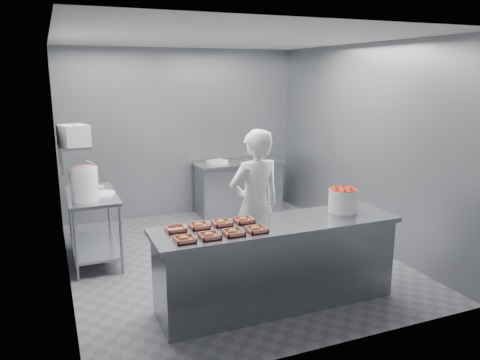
# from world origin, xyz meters

# --- Properties ---
(floor) EXTENTS (4.50, 4.50, 0.00)m
(floor) POSITION_xyz_m (0.00, 0.00, 0.00)
(floor) COLOR #4C4C51
(floor) RESTS_ON ground
(ceiling) EXTENTS (4.50, 4.50, 0.00)m
(ceiling) POSITION_xyz_m (0.00, 0.00, 2.80)
(ceiling) COLOR white
(ceiling) RESTS_ON wall_back
(wall_back) EXTENTS (4.00, 0.04, 2.80)m
(wall_back) POSITION_xyz_m (0.00, 2.25, 1.40)
(wall_back) COLOR slate
(wall_back) RESTS_ON ground
(wall_left) EXTENTS (0.04, 4.50, 2.80)m
(wall_left) POSITION_xyz_m (-2.00, 0.00, 1.40)
(wall_left) COLOR slate
(wall_left) RESTS_ON ground
(wall_right) EXTENTS (0.04, 4.50, 2.80)m
(wall_right) POSITION_xyz_m (2.00, 0.00, 1.40)
(wall_right) COLOR slate
(wall_right) RESTS_ON ground
(service_counter) EXTENTS (2.60, 0.70, 0.90)m
(service_counter) POSITION_xyz_m (0.00, -1.35, 0.45)
(service_counter) COLOR slate
(service_counter) RESTS_ON ground
(prep_table) EXTENTS (0.60, 1.20, 0.90)m
(prep_table) POSITION_xyz_m (-1.65, 0.60, 0.59)
(prep_table) COLOR slate
(prep_table) RESTS_ON ground
(back_counter) EXTENTS (1.50, 0.60, 0.90)m
(back_counter) POSITION_xyz_m (0.90, 1.90, 0.45)
(back_counter) COLOR slate
(back_counter) RESTS_ON ground
(wall_shelf) EXTENTS (0.35, 0.90, 0.03)m
(wall_shelf) POSITION_xyz_m (-1.82, 0.60, 1.55)
(wall_shelf) COLOR slate
(wall_shelf) RESTS_ON wall_left
(tray_0) EXTENTS (0.19, 0.18, 0.06)m
(tray_0) POSITION_xyz_m (-1.03, -1.51, 0.92)
(tray_0) COLOR tan
(tray_0) RESTS_ON service_counter
(tray_1) EXTENTS (0.19, 0.18, 0.06)m
(tray_1) POSITION_xyz_m (-0.79, -1.51, 0.92)
(tray_1) COLOR tan
(tray_1) RESTS_ON service_counter
(tray_2) EXTENTS (0.19, 0.18, 0.06)m
(tray_2) POSITION_xyz_m (-0.55, -1.51, 0.92)
(tray_2) COLOR tan
(tray_2) RESTS_ON service_counter
(tray_3) EXTENTS (0.19, 0.18, 0.06)m
(tray_3) POSITION_xyz_m (-0.31, -1.51, 0.92)
(tray_3) COLOR tan
(tray_3) RESTS_ON service_counter
(tray_4) EXTENTS (0.19, 0.18, 0.04)m
(tray_4) POSITION_xyz_m (-1.03, -1.19, 0.92)
(tray_4) COLOR tan
(tray_4) RESTS_ON service_counter
(tray_5) EXTENTS (0.19, 0.18, 0.06)m
(tray_5) POSITION_xyz_m (-0.79, -1.19, 0.92)
(tray_5) COLOR tan
(tray_5) RESTS_ON service_counter
(tray_6) EXTENTS (0.19, 0.18, 0.06)m
(tray_6) POSITION_xyz_m (-0.55, -1.19, 0.92)
(tray_6) COLOR tan
(tray_6) RESTS_ON service_counter
(tray_7) EXTENTS (0.19, 0.18, 0.06)m
(tray_7) POSITION_xyz_m (-0.31, -1.19, 0.92)
(tray_7) COLOR tan
(tray_7) RESTS_ON service_counter
(worker) EXTENTS (0.70, 0.51, 1.79)m
(worker) POSITION_xyz_m (0.05, -0.68, 0.89)
(worker) COLOR silver
(worker) RESTS_ON ground
(strawberry_tub) EXTENTS (0.32, 0.32, 0.26)m
(strawberry_tub) POSITION_xyz_m (0.84, -1.27, 1.04)
(strawberry_tub) COLOR white
(strawberry_tub) RESTS_ON service_counter
(glaze_bucket) EXTENTS (0.34, 0.32, 0.49)m
(glaze_bucket) POSITION_xyz_m (-1.74, 0.32, 1.11)
(glaze_bucket) COLOR white
(glaze_bucket) RESTS_ON prep_table
(bucket_lid) EXTENTS (0.38, 0.38, 0.02)m
(bucket_lid) POSITION_xyz_m (-1.53, 0.51, 0.91)
(bucket_lid) COLOR white
(bucket_lid) RESTS_ON prep_table
(rag) EXTENTS (0.17, 0.16, 0.02)m
(rag) POSITION_xyz_m (-1.54, 0.90, 0.91)
(rag) COLOR #CCB28C
(rag) RESTS_ON prep_table
(appliance) EXTENTS (0.37, 0.40, 0.25)m
(appliance) POSITION_xyz_m (-1.82, 0.33, 1.69)
(appliance) COLOR gray
(appliance) RESTS_ON wall_shelf
(paper_stack) EXTENTS (0.34, 0.28, 0.06)m
(paper_stack) POSITION_xyz_m (0.51, 1.90, 0.93)
(paper_stack) COLOR silver
(paper_stack) RESTS_ON back_counter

